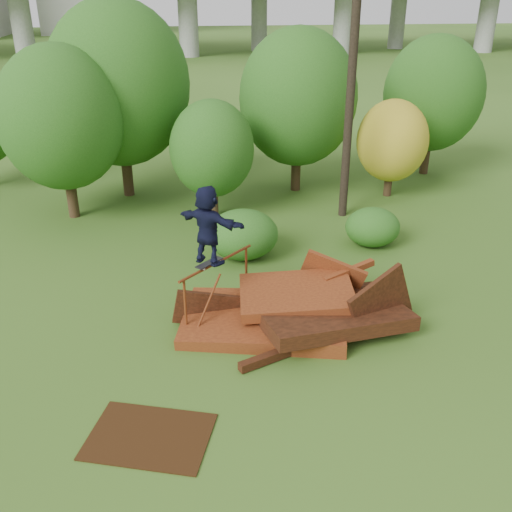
{
  "coord_description": "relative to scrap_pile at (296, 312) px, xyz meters",
  "views": [
    {
      "loc": [
        -2.51,
        -9.65,
        7.14
      ],
      "look_at": [
        -0.8,
        2.0,
        1.6
      ],
      "focal_mm": 40.0,
      "sensor_mm": 36.0,
      "label": 1
    }
  ],
  "objects": [
    {
      "name": "ground",
      "position": [
        -0.05,
        -1.43,
        -0.37
      ],
      "size": [
        240.0,
        240.0,
        0.0
      ],
      "primitive_type": "plane",
      "color": "#2D5116",
      "rests_on": "ground"
    },
    {
      "name": "scrap_pile",
      "position": [
        0.0,
        0.0,
        0.0
      ],
      "size": [
        5.63,
        3.29,
        1.95
      ],
      "color": "#4F1E0E",
      "rests_on": "ground"
    },
    {
      "name": "grind_rail",
      "position": [
        -1.74,
        0.74,
        0.68
      ],
      "size": [
        1.82,
        1.74,
        1.44
      ],
      "color": "maroon",
      "rests_on": "ground"
    },
    {
      "name": "skateboard",
      "position": [
        -1.92,
        0.57,
        1.13
      ],
      "size": [
        0.67,
        0.65,
        0.08
      ],
      "rotation": [
        0.0,
        0.0,
        0.76
      ],
      "color": "black",
      "rests_on": "grind_rail"
    },
    {
      "name": "skater",
      "position": [
        -1.92,
        0.57,
        2.05
      ],
      "size": [
        1.64,
        1.48,
        1.81
      ],
      "primitive_type": "imported",
      "rotation": [
        0.0,
        0.0,
        2.45
      ],
      "color": "black",
      "rests_on": "skateboard"
    },
    {
      "name": "flat_plate",
      "position": [
        -3.29,
        -3.19,
        -0.36
      ],
      "size": [
        2.47,
        2.09,
        0.03
      ],
      "primitive_type": "cube",
      "rotation": [
        0.0,
        0.0,
        -0.32
      ],
      "color": "black",
      "rests_on": "ground"
    },
    {
      "name": "tree_0",
      "position": [
        -6.08,
        8.04,
        2.99
      ],
      "size": [
        4.03,
        4.03,
        5.69
      ],
      "color": "black",
      "rests_on": "ground"
    },
    {
      "name": "tree_1",
      "position": [
        -4.34,
        10.09,
        3.71
      ],
      "size": [
        5.01,
        5.01,
        6.97
      ],
      "color": "black",
      "rests_on": "ground"
    },
    {
      "name": "tree_2",
      "position": [
        -1.31,
        7.47,
        1.96
      ],
      "size": [
        2.81,
        2.81,
        3.96
      ],
      "color": "black",
      "rests_on": "ground"
    },
    {
      "name": "tree_3",
      "position": [
        2.06,
        9.76,
        3.14
      ],
      "size": [
        4.33,
        4.33,
        6.01
      ],
      "color": "black",
      "rests_on": "ground"
    },
    {
      "name": "tree_4",
      "position": [
        5.37,
        8.59,
        1.72
      ],
      "size": [
        2.6,
        2.6,
        3.6
      ],
      "color": "black",
      "rests_on": "ground"
    },
    {
      "name": "tree_5",
      "position": [
        7.92,
        11.13,
        2.93
      ],
      "size": [
        3.98,
        3.98,
        5.6
      ],
      "color": "black",
      "rests_on": "ground"
    },
    {
      "name": "shrub_left",
      "position": [
        -0.74,
        3.94,
        0.34
      ],
      "size": [
        2.06,
        1.9,
        1.43
      ],
      "primitive_type": "ellipsoid",
      "color": "#1A4512",
      "rests_on": "ground"
    },
    {
      "name": "shrub_right",
      "position": [
        3.26,
        4.23,
        0.21
      ],
      "size": [
        1.66,
        1.52,
        1.17
      ],
      "primitive_type": "ellipsoid",
      "color": "#1A4512",
      "rests_on": "ground"
    },
    {
      "name": "utility_pole",
      "position": [
        3.11,
        6.83,
        4.66
      ],
      "size": [
        1.4,
        0.28,
        9.92
      ],
      "color": "black",
      "rests_on": "ground"
    }
  ]
}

